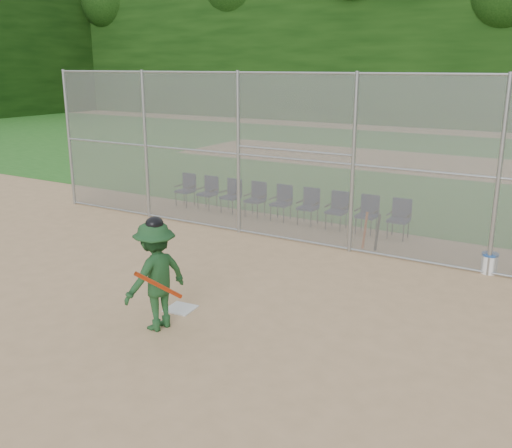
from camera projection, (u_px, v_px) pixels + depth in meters
The scene contains 18 objects.
ground at pixel (179, 323), 9.44m from camera, with size 100.00×100.00×0.00m, color tan.
grass_strip at pixel (442, 165), 24.32m from camera, with size 100.00×100.00×0.00m, color #26651E.
dirt_patch_far at pixel (442, 165), 24.32m from camera, with size 24.00×24.00×0.00m, color tan.
backstop_fence at pixel (312, 158), 13.02m from camera, with size 16.09×0.09×4.00m.
treeline at pixel (465, 32), 24.49m from camera, with size 81.00×60.00×11.00m.
home_plate at pixel (181, 309), 9.96m from camera, with size 0.47×0.47×0.02m, color silver.
batter_at_plate at pixel (156, 275), 9.03m from camera, with size 1.05×1.36×1.87m.
water_cooler at pixel (489, 263), 11.64m from camera, with size 0.34×0.34×0.43m.
spare_bats at pixel (371, 231), 13.16m from camera, with size 0.36×0.28×0.84m.
chair_0 at pixel (185, 190), 17.17m from camera, with size 0.54×0.52×0.96m, color #101A3B, non-canonical shape.
chair_1 at pixel (207, 193), 16.76m from camera, with size 0.54×0.52×0.96m, color #101A3B, non-canonical shape.
chair_2 at pixel (230, 196), 16.36m from camera, with size 0.54×0.52×0.96m, color #101A3B, non-canonical shape.
chair_3 at pixel (255, 200), 15.95m from camera, with size 0.54×0.52×0.96m, color #101A3B, non-canonical shape.
chair_4 at pixel (281, 203), 15.55m from camera, with size 0.54×0.52×0.96m, color #101A3B, non-canonical shape.
chair_5 at pixel (308, 207), 15.14m from camera, with size 0.54×0.52×0.96m, color #101A3B, non-canonical shape.
chair_6 at pixel (336, 211), 14.74m from camera, with size 0.54×0.52×0.96m, color #101A3B, non-canonical shape.
chair_7 at pixel (367, 215), 14.33m from camera, with size 0.54×0.52×0.96m, color #101A3B, non-canonical shape.
chair_8 at pixel (399, 219), 13.92m from camera, with size 0.54×0.52×0.96m, color #101A3B, non-canonical shape.
Camera 1 is at (5.54, -6.77, 4.12)m, focal length 40.00 mm.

